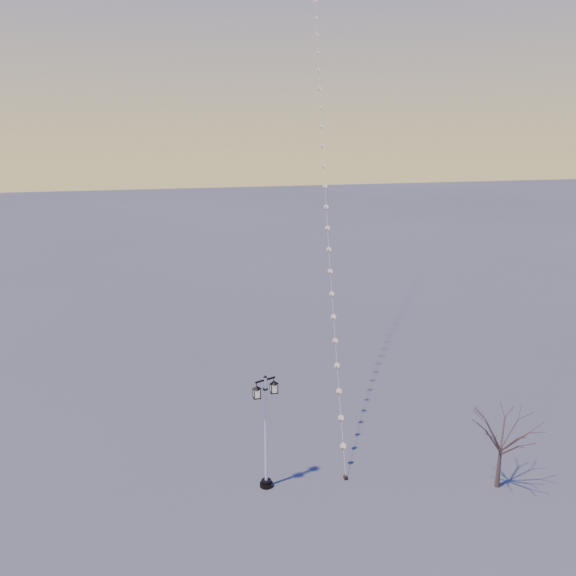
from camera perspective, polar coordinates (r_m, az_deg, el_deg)
name	(u,v)px	position (r m, az deg, el deg)	size (l,w,h in m)	color
ground	(344,495)	(29.32, 5.35, -18.97)	(300.00, 300.00, 0.00)	#555555
street_lamp	(266,426)	(28.27, -2.12, -12.95)	(1.36, 0.84, 5.61)	black
bare_tree	(502,436)	(30.12, 19.59, -13.05)	(2.28, 2.28, 3.79)	#473730
kite_train	(324,133)	(41.48, 3.45, 14.46)	(7.89, 31.45, 32.25)	black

